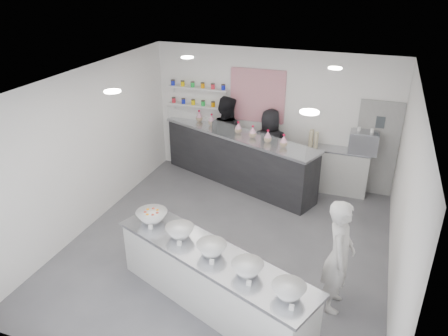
# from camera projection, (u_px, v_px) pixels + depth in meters

# --- Properties ---
(floor) EXTENTS (6.00, 6.00, 0.00)m
(floor) POSITION_uv_depth(u_px,v_px,m) (228.00, 245.00, 7.89)
(floor) COLOR #515156
(floor) RESTS_ON ground
(ceiling) EXTENTS (6.00, 6.00, 0.00)m
(ceiling) POSITION_uv_depth(u_px,v_px,m) (229.00, 82.00, 6.61)
(ceiling) COLOR white
(ceiling) RESTS_ON floor
(back_wall) EXTENTS (5.50, 0.00, 5.50)m
(back_wall) POSITION_uv_depth(u_px,v_px,m) (272.00, 117.00, 9.80)
(back_wall) COLOR white
(back_wall) RESTS_ON floor
(left_wall) EXTENTS (0.00, 6.00, 6.00)m
(left_wall) POSITION_uv_depth(u_px,v_px,m) (88.00, 149.00, 8.09)
(left_wall) COLOR white
(left_wall) RESTS_ON floor
(right_wall) EXTENTS (0.00, 6.00, 6.00)m
(right_wall) POSITION_uv_depth(u_px,v_px,m) (404.00, 198.00, 6.41)
(right_wall) COLOR white
(right_wall) RESTS_ON floor
(back_door) EXTENTS (0.88, 0.04, 2.10)m
(back_door) POSITION_uv_depth(u_px,v_px,m) (376.00, 149.00, 9.27)
(back_door) COLOR gray
(back_door) RESTS_ON floor
(pattern_panel) EXTENTS (1.25, 0.03, 1.20)m
(pattern_panel) POSITION_uv_depth(u_px,v_px,m) (257.00, 96.00, 9.70)
(pattern_panel) COLOR #B3183A
(pattern_panel) RESTS_ON back_wall
(jar_shelf_lower) EXTENTS (1.45, 0.22, 0.04)m
(jar_shelf_lower) POSITION_uv_depth(u_px,v_px,m) (198.00, 106.00, 10.21)
(jar_shelf_lower) COLOR silver
(jar_shelf_lower) RESTS_ON back_wall
(jar_shelf_upper) EXTENTS (1.45, 0.22, 0.04)m
(jar_shelf_upper) POSITION_uv_depth(u_px,v_px,m) (198.00, 88.00, 10.03)
(jar_shelf_upper) COLOR silver
(jar_shelf_upper) RESTS_ON back_wall
(preserve_jars) EXTENTS (1.45, 0.10, 0.56)m
(preserve_jars) POSITION_uv_depth(u_px,v_px,m) (198.00, 94.00, 10.08)
(preserve_jars) COLOR red
(preserve_jars) RESTS_ON jar_shelf_lower
(downlight_0) EXTENTS (0.24, 0.24, 0.02)m
(downlight_0) POSITION_uv_depth(u_px,v_px,m) (112.00, 91.00, 6.20)
(downlight_0) COLOR white
(downlight_0) RESTS_ON ceiling
(downlight_1) EXTENTS (0.24, 0.24, 0.02)m
(downlight_1) POSITION_uv_depth(u_px,v_px,m) (309.00, 112.00, 5.34)
(downlight_1) COLOR white
(downlight_1) RESTS_ON ceiling
(downlight_2) EXTENTS (0.24, 0.24, 0.02)m
(downlight_2) POSITION_uv_depth(u_px,v_px,m) (187.00, 57.00, 8.41)
(downlight_2) COLOR white
(downlight_2) RESTS_ON ceiling
(downlight_3) EXTENTS (0.24, 0.24, 0.02)m
(downlight_3) POSITION_uv_depth(u_px,v_px,m) (335.00, 68.00, 7.55)
(downlight_3) COLOR white
(downlight_3) RESTS_ON ceiling
(prep_counter) EXTENTS (3.37, 1.96, 0.91)m
(prep_counter) POSITION_uv_depth(u_px,v_px,m) (212.00, 280.00, 6.35)
(prep_counter) COLOR beige
(prep_counter) RESTS_ON floor
(back_bar) EXTENTS (3.89, 2.09, 1.21)m
(back_bar) POSITION_uv_depth(u_px,v_px,m) (238.00, 158.00, 9.91)
(back_bar) COLOR black
(back_bar) RESTS_ON floor
(sneeze_guard) EXTENTS (3.58, 1.43, 0.33)m
(sneeze_guard) POSITION_uv_depth(u_px,v_px,m) (228.00, 131.00, 9.35)
(sneeze_guard) COLOR white
(sneeze_guard) RESTS_ON back_bar
(espresso_ledge) EXTENTS (1.36, 0.43, 1.01)m
(espresso_ledge) POSITION_uv_depth(u_px,v_px,m) (336.00, 170.00, 9.57)
(espresso_ledge) COLOR beige
(espresso_ledge) RESTS_ON floor
(espresso_machine) EXTENTS (0.58, 0.40, 0.45)m
(espresso_machine) POSITION_uv_depth(u_px,v_px,m) (364.00, 143.00, 9.11)
(espresso_machine) COLOR #93969E
(espresso_machine) RESTS_ON espresso_ledge
(cup_stacks) EXTENTS (0.24, 0.24, 0.35)m
(cup_stacks) POSITION_uv_depth(u_px,v_px,m) (314.00, 139.00, 9.45)
(cup_stacks) COLOR #BDB98B
(cup_stacks) RESTS_ON espresso_ledge
(prep_bowls) EXTENTS (3.01, 1.64, 0.17)m
(prep_bowls) POSITION_uv_depth(u_px,v_px,m) (211.00, 249.00, 6.12)
(prep_bowls) COLOR white
(prep_bowls) RESTS_ON prep_counter
(label_cards) EXTENTS (2.66, 0.04, 0.07)m
(label_cards) POSITION_uv_depth(u_px,v_px,m) (212.00, 277.00, 5.66)
(label_cards) COLOR white
(label_cards) RESTS_ON prep_counter
(cookie_bags) EXTENTS (2.44, 1.09, 0.28)m
(cookie_bags) POSITION_uv_depth(u_px,v_px,m) (238.00, 128.00, 9.59)
(cookie_bags) COLOR #FF9AC2
(cookie_bags) RESTS_ON back_bar
(woman_prep) EXTENTS (0.44, 0.66, 1.76)m
(woman_prep) POSITION_uv_depth(u_px,v_px,m) (339.00, 256.00, 6.16)
(woman_prep) COLOR silver
(woman_prep) RESTS_ON floor
(staff_left) EXTENTS (1.07, 0.91, 1.96)m
(staff_left) POSITION_uv_depth(u_px,v_px,m) (226.00, 137.00, 10.08)
(staff_left) COLOR black
(staff_left) RESTS_ON floor
(staff_right) EXTENTS (0.95, 0.72, 1.76)m
(staff_right) POSITION_uv_depth(u_px,v_px,m) (269.00, 147.00, 9.81)
(staff_right) COLOR black
(staff_right) RESTS_ON floor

